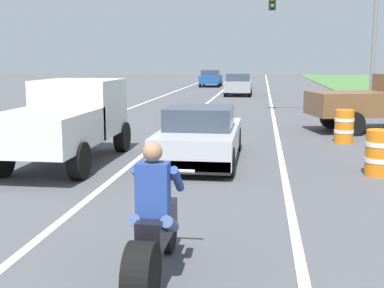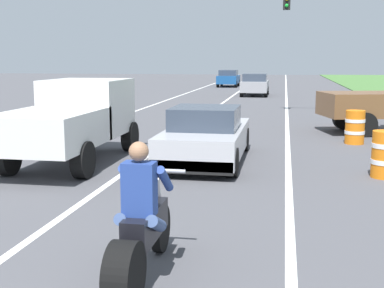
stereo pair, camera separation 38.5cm
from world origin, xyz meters
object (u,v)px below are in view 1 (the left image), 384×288
at_px(distant_car_far_ahead, 238,84).
at_px(distant_car_further_ahead, 211,78).
at_px(traffic_light_mast_near, 339,24).
at_px(motorcycle_with_rider, 154,232).
at_px(sports_car_silver, 200,136).
at_px(construction_barrel_mid, 344,126).
at_px(pickup_truck_left_lane_white, 67,118).
at_px(construction_barrel_far, 331,112).
at_px(construction_barrel_nearest, 379,153).

distance_m(distant_car_far_ahead, distant_car_further_ahead, 11.40).
relative_size(traffic_light_mast_near, distant_car_further_ahead, 1.50).
distance_m(motorcycle_with_rider, sports_car_silver, 6.90).
bearing_deg(distant_car_far_ahead, sports_car_silver, -89.65).
relative_size(construction_barrel_mid, distant_car_further_ahead, 0.25).
xyz_separation_m(construction_barrel_mid, distant_car_further_ahead, (-7.10, 30.60, 0.27)).
bearing_deg(construction_barrel_mid, pickup_truck_left_lane_white, -150.41).
bearing_deg(pickup_truck_left_lane_white, distant_car_far_ahead, 82.73).
distance_m(construction_barrel_far, distant_car_far_ahead, 15.97).
bearing_deg(construction_barrel_far, sports_car_silver, -118.28).
bearing_deg(construction_barrel_far, pickup_truck_left_lane_white, -131.42).
xyz_separation_m(construction_barrel_nearest, distant_car_far_ahead, (-4.14, 24.02, 0.27)).
relative_size(pickup_truck_left_lane_white, distant_car_further_ahead, 1.20).
relative_size(construction_barrel_mid, construction_barrel_far, 1.00).
bearing_deg(traffic_light_mast_near, sports_car_silver, -112.57).
xyz_separation_m(sports_car_silver, distant_car_further_ahead, (-3.15, 34.04, 0.14)).
xyz_separation_m(distant_car_far_ahead, distant_car_further_ahead, (-3.01, 11.00, 0.00)).
bearing_deg(distant_car_further_ahead, sports_car_silver, -84.71).
xyz_separation_m(sports_car_silver, construction_barrel_mid, (3.95, 3.44, -0.13)).
relative_size(construction_barrel_nearest, distant_car_further_ahead, 0.25).
bearing_deg(motorcycle_with_rider, distant_car_further_ahead, 94.83).
xyz_separation_m(sports_car_silver, traffic_light_mast_near, (4.77, 11.48, 3.39)).
xyz_separation_m(motorcycle_with_rider, distant_car_further_ahead, (-3.46, 40.93, 0.18)).
height_order(sports_car_silver, pickup_truck_left_lane_white, pickup_truck_left_lane_white).
distance_m(sports_car_silver, construction_barrel_nearest, 4.12).
bearing_deg(pickup_truck_left_lane_white, construction_barrel_mid, 29.59).
bearing_deg(motorcycle_with_rider, pickup_truck_left_lane_white, 118.82).
bearing_deg(sports_car_silver, motorcycle_with_rider, -87.44).
bearing_deg(distant_car_further_ahead, traffic_light_mast_near, -70.65).
relative_size(motorcycle_with_rider, pickup_truck_left_lane_white, 0.46).
height_order(motorcycle_with_rider, construction_barrel_far, motorcycle_with_rider).
bearing_deg(motorcycle_with_rider, distant_car_far_ahead, 90.86).
height_order(sports_car_silver, traffic_light_mast_near, traffic_light_mast_near).
height_order(sports_car_silver, construction_barrel_far, sports_car_silver).
bearing_deg(distant_car_far_ahead, construction_barrel_far, -74.54).
bearing_deg(distant_car_far_ahead, distant_car_further_ahead, 105.31).
bearing_deg(construction_barrel_mid, distant_car_further_ahead, 103.07).
relative_size(motorcycle_with_rider, traffic_light_mast_near, 0.37).
bearing_deg(distant_car_further_ahead, construction_barrel_nearest, -78.45).
bearing_deg(distant_car_further_ahead, construction_barrel_far, -74.60).
xyz_separation_m(sports_car_silver, distant_car_far_ahead, (-0.14, 23.04, 0.14)).
bearing_deg(distant_car_far_ahead, pickup_truck_left_lane_white, -97.27).
height_order(construction_barrel_far, distant_car_far_ahead, distant_car_far_ahead).
relative_size(sports_car_silver, pickup_truck_left_lane_white, 0.90).
distance_m(construction_barrel_nearest, construction_barrel_mid, 4.42).
bearing_deg(distant_car_further_ahead, motorcycle_with_rider, -85.17).
xyz_separation_m(construction_barrel_mid, construction_barrel_far, (0.17, 4.21, 0.00)).
relative_size(pickup_truck_left_lane_white, distant_car_far_ahead, 1.20).
bearing_deg(traffic_light_mast_near, distant_car_far_ahead, 113.01).
bearing_deg(construction_barrel_far, construction_barrel_mid, -92.26).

